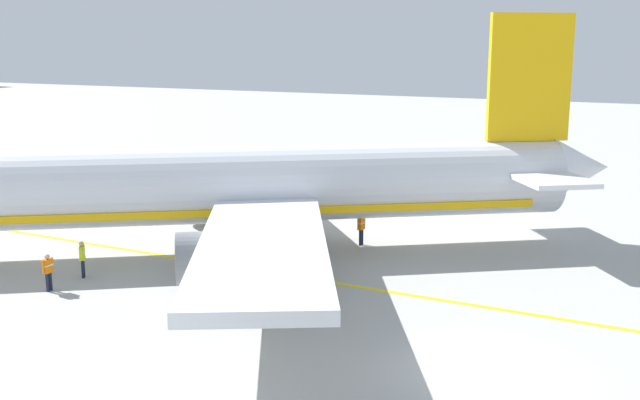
% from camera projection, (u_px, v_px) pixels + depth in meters
% --- Properties ---
extents(airliner_foreground, '(30.46, 35.66, 11.90)m').
position_uv_depth(airliner_foreground, '(220.00, 187.00, 37.22)').
color(airliner_foreground, silver).
rests_on(airliner_foreground, ground).
extents(cargo_container_near, '(2.04, 2.04, 2.07)m').
position_uv_depth(cargo_container_near, '(300.00, 275.00, 31.08)').
color(cargo_container_near, '#333338').
rests_on(cargo_container_near, ground).
extents(crew_marshaller, '(0.51, 0.46, 1.69)m').
position_uv_depth(crew_marshaller, '(82.00, 256.00, 33.80)').
color(crew_marshaller, '#191E33').
rests_on(crew_marshaller, ground).
extents(crew_loader_left, '(0.62, 0.29, 1.71)m').
position_uv_depth(crew_loader_left, '(361.00, 226.00, 39.22)').
color(crew_loader_left, '#191E33').
rests_on(crew_loader_left, ground).
extents(crew_loader_right, '(0.63, 0.26, 1.64)m').
position_uv_depth(crew_loader_right, '(48.00, 269.00, 31.94)').
color(crew_loader_right, '#191E33').
rests_on(crew_loader_right, ground).
extents(apron_guide_line, '(0.30, 60.00, 0.01)m').
position_uv_depth(apron_guide_line, '(282.00, 275.00, 34.39)').
color(apron_guide_line, yellow).
rests_on(apron_guide_line, ground).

